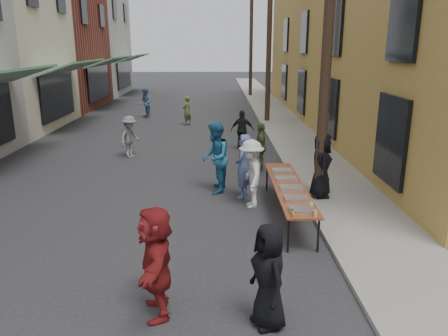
{
  "coord_description": "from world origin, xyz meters",
  "views": [
    {
      "loc": [
        1.7,
        -7.62,
        3.89
      ],
      "look_at": [
        1.84,
        1.55,
        1.3
      ],
      "focal_mm": 35.0,
      "sensor_mm": 36.0,
      "label": 1
    }
  ],
  "objects_px": {
    "catering_tray_sausage": "(302,210)",
    "utility_pole_far": "(251,37)",
    "serving_table": "(289,187)",
    "guest_front_a": "(269,276)",
    "utility_pole_mid": "(269,32)",
    "server": "(321,166)",
    "utility_pole_near": "(329,18)",
    "guest_front_c": "(215,158)"
  },
  "relations": [
    {
      "from": "catering_tray_sausage",
      "to": "utility_pole_far",
      "type": "bearing_deg",
      "value": 87.96
    },
    {
      "from": "serving_table",
      "to": "guest_front_a",
      "type": "xyz_separation_m",
      "value": [
        -0.94,
        -4.14,
        0.06
      ]
    },
    {
      "from": "utility_pole_mid",
      "to": "guest_front_a",
      "type": "relative_size",
      "value": 5.82
    },
    {
      "from": "utility_pole_mid",
      "to": "guest_front_a",
      "type": "distance_m",
      "value": 17.68
    },
    {
      "from": "serving_table",
      "to": "server",
      "type": "height_order",
      "value": "server"
    },
    {
      "from": "serving_table",
      "to": "server",
      "type": "distance_m",
      "value": 1.49
    },
    {
      "from": "utility_pole_far",
      "to": "guest_front_a",
      "type": "xyz_separation_m",
      "value": [
        -1.89,
        -29.18,
        -3.73
      ]
    },
    {
      "from": "serving_table",
      "to": "guest_front_a",
      "type": "relative_size",
      "value": 2.58
    },
    {
      "from": "serving_table",
      "to": "server",
      "type": "xyz_separation_m",
      "value": [
        1.0,
        1.09,
        0.22
      ]
    },
    {
      "from": "utility_pole_near",
      "to": "utility_pole_far",
      "type": "relative_size",
      "value": 1.0
    },
    {
      "from": "serving_table",
      "to": "guest_front_c",
      "type": "relative_size",
      "value": 2.06
    },
    {
      "from": "utility_pole_far",
      "to": "serving_table",
      "type": "bearing_deg",
      "value": -92.17
    },
    {
      "from": "utility_pole_mid",
      "to": "server",
      "type": "height_order",
      "value": "utility_pole_mid"
    },
    {
      "from": "guest_front_c",
      "to": "utility_pole_far",
      "type": "bearing_deg",
      "value": 178.99
    },
    {
      "from": "serving_table",
      "to": "guest_front_a",
      "type": "height_order",
      "value": "guest_front_a"
    },
    {
      "from": "catering_tray_sausage",
      "to": "guest_front_a",
      "type": "xyz_separation_m",
      "value": [
        -0.94,
        -2.49,
        -0.02
      ]
    },
    {
      "from": "utility_pole_near",
      "to": "server",
      "type": "relative_size",
      "value": 5.42
    },
    {
      "from": "guest_front_c",
      "to": "server",
      "type": "relative_size",
      "value": 1.17
    },
    {
      "from": "serving_table",
      "to": "guest_front_c",
      "type": "height_order",
      "value": "guest_front_c"
    },
    {
      "from": "catering_tray_sausage",
      "to": "guest_front_a",
      "type": "bearing_deg",
      "value": -110.65
    },
    {
      "from": "utility_pole_far",
      "to": "guest_front_c",
      "type": "xyz_separation_m",
      "value": [
        -2.66,
        -23.24,
        -3.53
      ]
    },
    {
      "from": "guest_front_a",
      "to": "utility_pole_near",
      "type": "bearing_deg",
      "value": 140.73
    },
    {
      "from": "guest_front_c",
      "to": "server",
      "type": "height_order",
      "value": "guest_front_c"
    },
    {
      "from": "utility_pole_far",
      "to": "server",
      "type": "xyz_separation_m",
      "value": [
        0.05,
        -23.95,
        -3.57
      ]
    },
    {
      "from": "utility_pole_far",
      "to": "guest_front_c",
      "type": "bearing_deg",
      "value": -96.53
    },
    {
      "from": "guest_front_c",
      "to": "serving_table",
      "type": "bearing_deg",
      "value": 49.11
    },
    {
      "from": "utility_pole_near",
      "to": "guest_front_c",
      "type": "bearing_deg",
      "value": 164.02
    },
    {
      "from": "catering_tray_sausage",
      "to": "guest_front_a",
      "type": "distance_m",
      "value": 2.66
    },
    {
      "from": "utility_pole_near",
      "to": "utility_pole_mid",
      "type": "height_order",
      "value": "same"
    },
    {
      "from": "guest_front_a",
      "to": "catering_tray_sausage",
      "type": "bearing_deg",
      "value": 140.11
    },
    {
      "from": "utility_pole_mid",
      "to": "catering_tray_sausage",
      "type": "height_order",
      "value": "utility_pole_mid"
    },
    {
      "from": "catering_tray_sausage",
      "to": "guest_front_a",
      "type": "height_order",
      "value": "guest_front_a"
    },
    {
      "from": "guest_front_c",
      "to": "catering_tray_sausage",
      "type": "bearing_deg",
      "value": 31.92
    },
    {
      "from": "utility_pole_near",
      "to": "utility_pole_mid",
      "type": "bearing_deg",
      "value": 90.0
    },
    {
      "from": "utility_pole_mid",
      "to": "guest_front_a",
      "type": "bearing_deg",
      "value": -96.27
    },
    {
      "from": "utility_pole_near",
      "to": "guest_front_a",
      "type": "relative_size",
      "value": 5.82
    },
    {
      "from": "guest_front_a",
      "to": "utility_pole_far",
      "type": "bearing_deg",
      "value": 157.06
    },
    {
      "from": "utility_pole_far",
      "to": "catering_tray_sausage",
      "type": "relative_size",
      "value": 18.0
    },
    {
      "from": "utility_pole_far",
      "to": "server",
      "type": "bearing_deg",
      "value": -89.88
    },
    {
      "from": "utility_pole_mid",
      "to": "server",
      "type": "relative_size",
      "value": 5.42
    },
    {
      "from": "utility_pole_far",
      "to": "guest_front_a",
      "type": "relative_size",
      "value": 5.82
    },
    {
      "from": "serving_table",
      "to": "guest_front_c",
      "type": "xyz_separation_m",
      "value": [
        -1.71,
        1.8,
        0.26
      ]
    }
  ]
}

